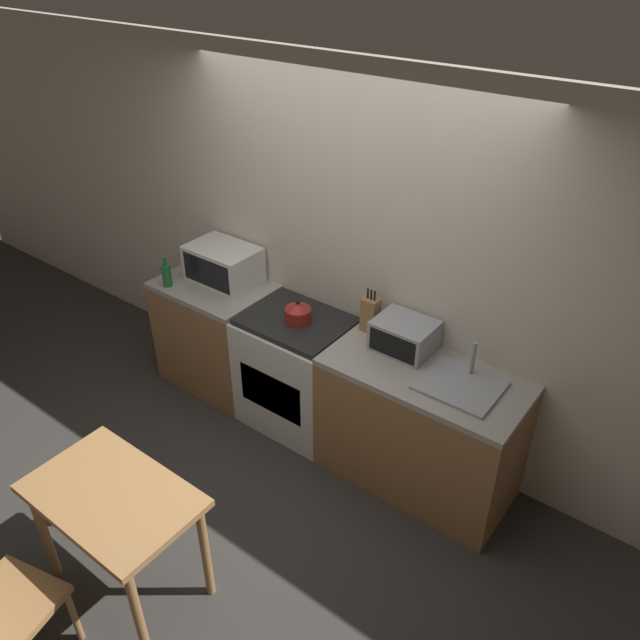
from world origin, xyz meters
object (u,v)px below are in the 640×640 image
(stove_range, at_px, (297,371))
(bottle, at_px, (167,275))
(kettle, at_px, (298,312))
(microwave, at_px, (223,264))
(dining_table, at_px, (115,508))
(toaster_oven, at_px, (404,336))

(stove_range, xyz_separation_m, bottle, (-1.07, -0.22, 0.54))
(kettle, relative_size, microwave, 0.34)
(dining_table, bearing_deg, microwave, 117.27)
(microwave, height_order, dining_table, microwave)
(microwave, bearing_deg, dining_table, -62.73)
(microwave, xyz_separation_m, bottle, (-0.28, -0.32, -0.05))
(toaster_oven, bearing_deg, kettle, -169.11)
(toaster_oven, relative_size, dining_table, 0.41)
(stove_range, distance_m, bottle, 1.22)
(bottle, xyz_separation_m, dining_table, (1.21, -1.47, -0.36))
(stove_range, height_order, dining_table, stove_range)
(dining_table, bearing_deg, bottle, 129.33)
(kettle, bearing_deg, dining_table, -86.28)
(microwave, bearing_deg, kettle, -7.78)
(kettle, height_order, toaster_oven, toaster_oven)
(microwave, xyz_separation_m, toaster_oven, (1.57, 0.03, -0.04))
(toaster_oven, xyz_separation_m, dining_table, (-0.64, -1.83, -0.37))
(toaster_oven, bearing_deg, dining_table, -109.40)
(kettle, distance_m, bottle, 1.12)
(stove_range, relative_size, dining_table, 0.98)
(toaster_oven, distance_m, dining_table, 1.97)
(bottle, height_order, dining_table, bottle)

